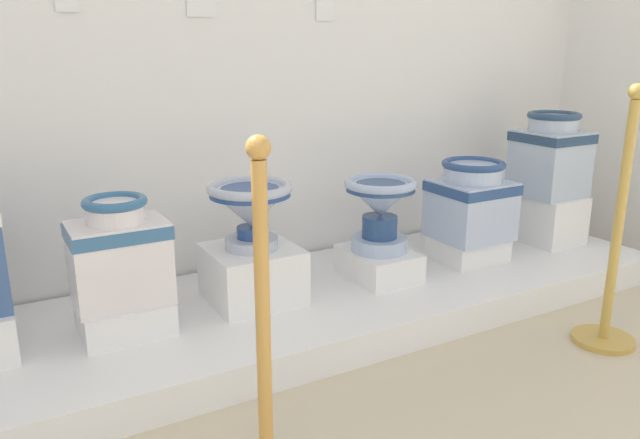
{
  "coord_description": "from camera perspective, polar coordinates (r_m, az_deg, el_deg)",
  "views": [
    {
      "loc": [
        0.79,
        0.36,
        1.22
      ],
      "look_at": [
        2.1,
        2.67,
        0.47
      ],
      "focal_mm": 34.7,
      "sensor_mm": 36.0,
      "label": 1
    }
  ],
  "objects": [
    {
      "name": "antique_toilet_broad_patterned",
      "position": [
        2.93,
        5.57,
        1.37
      ],
      "size": [
        0.34,
        0.34,
        0.35
      ],
      "color": "#A5BADC",
      "rests_on": "plinth_block_broad_patterned"
    },
    {
      "name": "plinth_block_broad_patterned",
      "position": [
        3.01,
        5.42,
        -4.04
      ],
      "size": [
        0.29,
        0.37,
        0.13
      ],
      "primitive_type": "cube",
      "color": "white",
      "rests_on": "display_platform"
    },
    {
      "name": "antique_toilet_squat_floral",
      "position": [
        2.47,
        -18.03,
        -2.79
      ],
      "size": [
        0.36,
        0.25,
        0.42
      ],
      "color": "white",
      "rests_on": "plinth_block_squat_floral"
    },
    {
      "name": "plinth_block_pale_glazed",
      "position": [
        3.34,
        13.48,
        -2.58
      ],
      "size": [
        0.34,
        0.29,
        0.12
      ],
      "primitive_type": "cube",
      "color": "white",
      "rests_on": "display_platform"
    },
    {
      "name": "info_placard_fourth",
      "position": [
        3.25,
        0.45,
        19.23
      ],
      "size": [
        0.1,
        0.01,
        0.16
      ],
      "color": "white"
    },
    {
      "name": "display_platform",
      "position": [
        2.9,
        0.17,
        -7.69
      ],
      "size": [
        3.58,
        0.98,
        0.14
      ],
      "primitive_type": "cube",
      "color": "white",
      "rests_on": "ground_plane"
    },
    {
      "name": "antique_toilet_rightmost",
      "position": [
        2.64,
        -6.43,
        1.29
      ],
      "size": [
        0.36,
        0.36,
        0.29
      ],
      "color": "#AFB8CC",
      "rests_on": "plinth_block_rightmost"
    },
    {
      "name": "plinth_block_rightmost",
      "position": [
        2.73,
        -6.24,
        -5.0
      ],
      "size": [
        0.38,
        0.37,
        0.24
      ],
      "primitive_type": "cube",
      "color": "white",
      "rests_on": "display_platform"
    },
    {
      "name": "stanchion_post_near_right",
      "position": [
        2.83,
        25.36,
        -4.17
      ],
      "size": [
        0.26,
        0.26,
        1.08
      ],
      "color": "gold",
      "rests_on": "ground_plane"
    },
    {
      "name": "antique_toilet_pale_glazed",
      "position": [
        3.26,
        13.77,
        1.87
      ],
      "size": [
        0.36,
        0.35,
        0.41
      ],
      "color": "silver",
      "rests_on": "plinth_block_pale_glazed"
    },
    {
      "name": "plinth_block_squat_floral",
      "position": [
        2.56,
        -17.52,
        -8.52
      ],
      "size": [
        0.34,
        0.29,
        0.12
      ],
      "primitive_type": "cube",
      "color": "white",
      "rests_on": "display_platform"
    },
    {
      "name": "antique_toilet_tall_cobalt",
      "position": [
        3.7,
        20.48,
        5.73
      ],
      "size": [
        0.33,
        0.34,
        0.46
      ],
      "color": "silver",
      "rests_on": "plinth_block_tall_cobalt"
    },
    {
      "name": "plinth_block_tall_cobalt",
      "position": [
        3.77,
        19.94,
        0.21
      ],
      "size": [
        0.29,
        0.39,
        0.27
      ],
      "primitive_type": "cube",
      "color": "white",
      "rests_on": "display_platform"
    },
    {
      "name": "stanchion_post_near_left",
      "position": [
        1.75,
        -5.1,
        -15.47
      ],
      "size": [
        0.24,
        0.24,
        1.02
      ],
      "color": "#C88E40",
      "rests_on": "ground_plane"
    },
    {
      "name": "info_placard_third",
      "position": [
        2.98,
        -10.93,
        19.22
      ],
      "size": [
        0.14,
        0.01,
        0.14
      ],
      "color": "white"
    }
  ]
}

